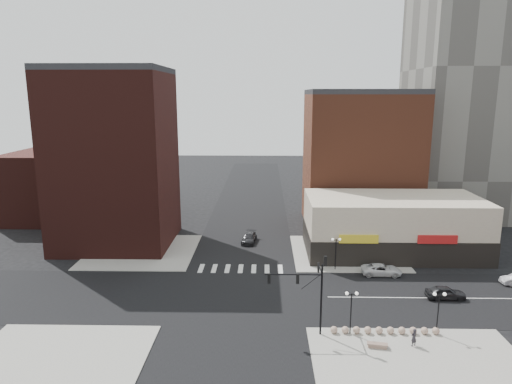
{
  "coord_description": "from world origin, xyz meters",
  "views": [
    {
      "loc": [
        3.01,
        -47.06,
        21.94
      ],
      "look_at": [
        1.96,
        4.13,
        11.0
      ],
      "focal_mm": 32.0,
      "sensor_mm": 36.0,
      "label": 1
    }
  ],
  "objects": [
    {
      "name": "street_lamp_se_b",
      "position": [
        19.0,
        -8.0,
        3.29
      ],
      "size": [
        1.22,
        0.32,
        4.16
      ],
      "color": "black",
      "rests_on": "sidewalk_se"
    },
    {
      "name": "road_ns",
      "position": [
        0.0,
        0.0,
        0.01
      ],
      "size": [
        14.0,
        200.0,
        0.02
      ],
      "primitive_type": "cube",
      "color": "black",
      "rests_on": "ground"
    },
    {
      "name": "traffic_signal",
      "position": [
        7.24,
        -7.83,
        4.96
      ],
      "size": [
        5.59,
        3.09,
        7.77
      ],
      "color": "black",
      "rests_on": "ground"
    },
    {
      "name": "dark_sedan_east",
      "position": [
        22.83,
        -0.15,
        0.72
      ],
      "size": [
        4.24,
        1.73,
        1.44
      ],
      "primitive_type": "imported",
      "rotation": [
        0.0,
        0.0,
        1.56
      ],
      "color": "black",
      "rests_on": "ground"
    },
    {
      "name": "sidewalk_se",
      "position": [
        16.0,
        -14.0,
        0.06
      ],
      "size": [
        18.0,
        14.0,
        0.12
      ],
      "primitive_type": "cube",
      "color": "gray",
      "rests_on": "ground"
    },
    {
      "name": "stone_bench",
      "position": [
        12.95,
        -10.44,
        0.34
      ],
      "size": [
        1.85,
        0.86,
        0.42
      ],
      "rotation": [
        0.0,
        0.0,
        -0.18
      ],
      "color": "#856A5B",
      "rests_on": "sidewalk_se"
    },
    {
      "name": "building_ne_midrise",
      "position": [
        19.0,
        29.5,
        11.0
      ],
      "size": [
        18.0,
        15.0,
        22.0
      ],
      "primitive_type": "cube",
      "color": "brown",
      "rests_on": "ground"
    },
    {
      "name": "building_nw",
      "position": [
        -19.0,
        18.5,
        12.5
      ],
      "size": [
        16.0,
        15.0,
        25.0
      ],
      "primitive_type": "cube",
      "color": "#351410",
      "rests_on": "ground"
    },
    {
      "name": "road_ew",
      "position": [
        0.0,
        0.0,
        0.01
      ],
      "size": [
        200.0,
        14.0,
        0.02
      ],
      "primitive_type": "cube",
      "color": "black",
      "rests_on": "ground"
    },
    {
      "name": "ground",
      "position": [
        0.0,
        0.0,
        0.0
      ],
      "size": [
        240.0,
        240.0,
        0.0
      ],
      "primitive_type": "plane",
      "color": "black",
      "rests_on": "ground"
    },
    {
      "name": "building_nw_low",
      "position": [
        -32.0,
        34.0,
        6.0
      ],
      "size": [
        20.0,
        18.0,
        12.0
      ],
      "primitive_type": "cube",
      "color": "#351410",
      "rests_on": "ground"
    },
    {
      "name": "sidewalk_ne",
      "position": [
        14.5,
        14.5,
        0.06
      ],
      "size": [
        15.0,
        15.0,
        0.12
      ],
      "primitive_type": "cube",
      "color": "gray",
      "rests_on": "ground"
    },
    {
      "name": "sidewalk_sw",
      "position": [
        -14.5,
        -14.5,
        0.06
      ],
      "size": [
        15.0,
        15.0,
        0.12
      ],
      "primitive_type": "cube",
      "color": "gray",
      "rests_on": "ground"
    },
    {
      "name": "sidewalk_nw",
      "position": [
        -14.5,
        14.5,
        0.06
      ],
      "size": [
        15.0,
        15.0,
        0.12
      ],
      "primitive_type": "cube",
      "color": "gray",
      "rests_on": "ground"
    },
    {
      "name": "building_ne_row",
      "position": [
        21.0,
        15.0,
        3.3
      ],
      "size": [
        24.2,
        12.2,
        8.0
      ],
      "color": "beige",
      "rests_on": "ground"
    },
    {
      "name": "street_lamp_ne",
      "position": [
        12.0,
        8.0,
        3.29
      ],
      "size": [
        1.22,
        0.32,
        4.16
      ],
      "color": "black",
      "rests_on": "sidewalk_ne"
    },
    {
      "name": "bollard_row",
      "position": [
        14.22,
        -8.0,
        0.46
      ],
      "size": [
        10.12,
        0.67,
        0.67
      ],
      "color": "gray",
      "rests_on": "sidewalk_se"
    },
    {
      "name": "dark_sedan_north",
      "position": [
        0.63,
        18.99,
        0.68
      ],
      "size": [
        2.49,
        4.9,
        1.36
      ],
      "primitive_type": "imported",
      "rotation": [
        0.0,
        0.0,
        -0.13
      ],
      "color": "black",
      "rests_on": "ground"
    },
    {
      "name": "street_lamp_se_a",
      "position": [
        11.0,
        -8.0,
        3.29
      ],
      "size": [
        1.22,
        0.32,
        4.16
      ],
      "color": "black",
      "rests_on": "sidewalk_se"
    },
    {
      "name": "pedestrian",
      "position": [
        16.22,
        -10.08,
        0.94
      ],
      "size": [
        0.72,
        0.64,
        1.64
      ],
      "primitive_type": "imported",
      "rotation": [
        0.0,
        0.0,
        3.67
      ],
      "color": "#272429",
      "rests_on": "sidewalk_se"
    },
    {
      "name": "white_suv",
      "position": [
        17.51,
        6.5,
        0.68
      ],
      "size": [
        4.99,
        2.44,
        1.37
      ],
      "primitive_type": "imported",
      "rotation": [
        0.0,
        0.0,
        1.54
      ],
      "color": "silver",
      "rests_on": "ground"
    }
  ]
}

